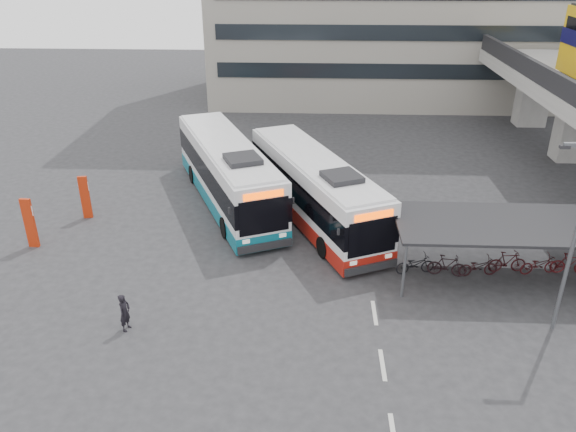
{
  "coord_description": "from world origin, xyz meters",
  "views": [
    {
      "loc": [
        -0.02,
        -18.07,
        12.85
      ],
      "look_at": [
        -1.06,
        4.34,
        2.0
      ],
      "focal_mm": 35.0,
      "sensor_mm": 36.0,
      "label": 1
    }
  ],
  "objects_px": {
    "bus_main": "(314,189)",
    "lamp_post": "(574,229)",
    "bus_teal": "(228,173)",
    "pedestrian": "(125,312)"
  },
  "relations": [
    {
      "from": "bus_main",
      "to": "bus_teal",
      "type": "height_order",
      "value": "bus_teal"
    },
    {
      "from": "pedestrian",
      "to": "lamp_post",
      "type": "bearing_deg",
      "value": -73.42
    },
    {
      "from": "bus_teal",
      "to": "pedestrian",
      "type": "bearing_deg",
      "value": -123.87
    },
    {
      "from": "bus_main",
      "to": "pedestrian",
      "type": "bearing_deg",
      "value": -149.3
    },
    {
      "from": "pedestrian",
      "to": "bus_main",
      "type": "bearing_deg",
      "value": -21.7
    },
    {
      "from": "bus_main",
      "to": "lamp_post",
      "type": "relative_size",
      "value": 1.68
    },
    {
      "from": "pedestrian",
      "to": "bus_teal",
      "type": "bearing_deg",
      "value": 2.97
    },
    {
      "from": "bus_teal",
      "to": "lamp_post",
      "type": "relative_size",
      "value": 1.74
    },
    {
      "from": "bus_main",
      "to": "lamp_post",
      "type": "xyz_separation_m",
      "value": [
        8.85,
        -8.88,
        2.46
      ]
    },
    {
      "from": "bus_teal",
      "to": "lamp_post",
      "type": "xyz_separation_m",
      "value": [
        13.55,
        -10.75,
        2.4
      ]
    }
  ]
}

